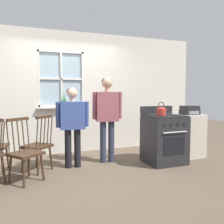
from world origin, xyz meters
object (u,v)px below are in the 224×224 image
chair_by_window (38,146)px  potted_plant (64,102)px  person_elderly_left (72,120)px  side_counter (188,135)px  person_teen_center (107,111)px  stereo (190,110)px  kettle (161,111)px  stove (164,139)px  chair_center_cluster (25,153)px

chair_by_window → potted_plant: size_ratio=3.02×
chair_by_window → person_elderly_left: bearing=136.5°
chair_by_window → side_counter: (3.04, -0.17, 0.01)m
person_teen_center → chair_by_window: bearing=-166.9°
person_elderly_left → stereo: 2.45m
potted_plant → side_counter: potted_plant is taller
kettle → person_elderly_left: bearing=161.7°
stove → kettle: size_ratio=4.39×
chair_by_window → stereo: (3.04, -0.19, 0.55)m
chair_by_window → stove: size_ratio=0.90×
person_teen_center → stereo: person_teen_center is taller
kettle → chair_by_window: bearing=166.6°
chair_center_cluster → side_counter: size_ratio=1.08×
person_elderly_left → stove: bearing=-6.6°
chair_center_cluster → stove: (2.53, 0.07, 0.03)m
person_elderly_left → potted_plant: 1.10m
side_counter → stereo: (0.00, -0.02, 0.54)m
person_teen_center → stereo: 1.76m
stove → stereo: 0.92m
chair_by_window → chair_center_cluster: (-0.23, -0.45, 0.00)m
side_counter → kettle: bearing=-159.5°
person_teen_center → kettle: (0.84, -0.59, 0.02)m
chair_center_cluster → person_elderly_left: bearing=-6.9°
chair_center_cluster → kettle: (2.37, -0.06, 0.58)m
chair_center_cluster → stove: size_ratio=0.90×
chair_center_cluster → person_elderly_left: size_ratio=0.67×
person_teen_center → stove: bearing=-15.3°
chair_center_cluster → stove: 2.54m
person_teen_center → potted_plant: bearing=132.5°
side_counter → chair_by_window: bearing=176.8°
potted_plant → stereo: bearing=-27.9°
person_elderly_left → kettle: person_elderly_left is taller
person_elderly_left → stereo: size_ratio=4.25×
potted_plant → stereo: 2.69m
potted_plant → side_counter: size_ratio=0.36×
potted_plant → side_counter: bearing=-27.5°
side_counter → person_teen_center: bearing=171.7°
side_counter → chair_center_cluster: bearing=-175.1°
stove → potted_plant: (-1.63, 1.44, 0.68)m
chair_center_cluster → side_counter: 3.29m
chair_by_window → kettle: bearing=123.3°
chair_by_window → stove: (2.30, -0.38, 0.03)m
chair_by_window → side_counter: chair_by_window is taller
chair_center_cluster → potted_plant: potted_plant is taller
person_elderly_left → person_teen_center: size_ratio=0.88×
stove → potted_plant: size_ratio=3.37×
person_elderly_left → potted_plant: bearing=92.6°
chair_by_window → potted_plant: bearing=-165.6°
person_teen_center → potted_plant: person_teen_center is taller
chair_center_cluster → stereo: 3.33m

